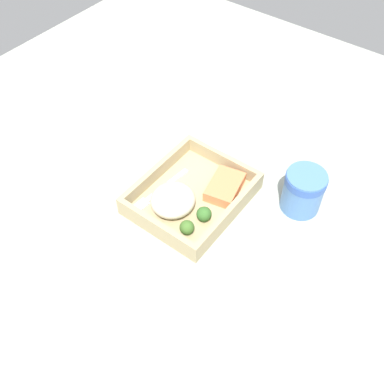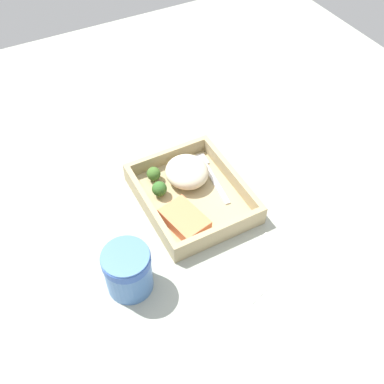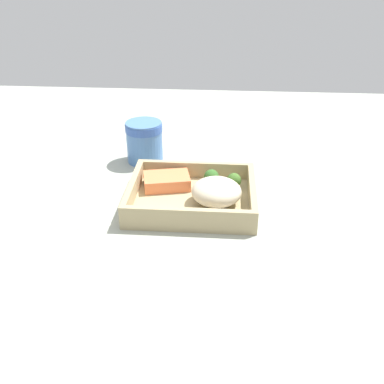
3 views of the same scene
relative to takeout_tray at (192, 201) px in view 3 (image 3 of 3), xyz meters
The scene contains 10 objects.
ground_plane 1.60cm from the takeout_tray, ahead, with size 160.00×160.00×2.00cm, color #979D90.
takeout_tray is the anchor object (origin of this frame).
tray_rim 2.32cm from the takeout_tray, ahead, with size 24.93×20.72×3.44cm.
salmon_fillet 7.57cm from the takeout_tray, 140.27° to the left, with size 9.41×6.39×2.56cm, color #EF7B4B.
mashed_potatoes 5.92cm from the takeout_tray, 15.52° to the right, with size 9.77×9.32×5.03cm, color beige.
broccoli_floret_1 9.99cm from the takeout_tray, 31.06° to the left, with size 3.04×3.04×3.36cm.
broccoli_floret_2 7.32cm from the takeout_tray, 58.09° to the left, with size 3.19×3.19×3.61cm.
fork 7.54cm from the takeout_tray, 61.62° to the right, with size 15.89×3.31×0.44cm.
paper_cup 23.80cm from the takeout_tray, 123.04° to the left, with size 8.64×8.64×9.74cm.
receipt_slip 20.92cm from the takeout_tray, behind, with size 8.36×14.88×0.24cm, color white.
Camera 3 is at (5.80, -77.51, 45.87)cm, focal length 42.00 mm.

